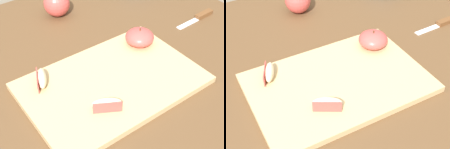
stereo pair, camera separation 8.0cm
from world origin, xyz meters
The scene contains 7 objects.
dining_table centered at (0.00, 0.00, 0.62)m, with size 1.16×0.95×0.72m.
cutting_board centered at (0.00, -0.10, 0.73)m, with size 0.44×0.30×0.02m.
apple_half_skin_up centered at (0.16, -0.02, 0.76)m, with size 0.08×0.08×0.05m.
apple_wedge_right centered at (-0.07, -0.17, 0.76)m, with size 0.07×0.06×0.03m.
apple_wedge_left centered at (-0.15, 0.00, 0.76)m, with size 0.05×0.07×0.03m.
paring_knife centered at (0.44, -0.01, 0.73)m, with size 0.16×0.03×0.01m.
whole_apple_pink_lady centered at (0.06, 0.29, 0.77)m, with size 0.09×0.09×0.09m.
Camera 2 is at (-0.29, -0.62, 1.29)m, focal length 51.46 mm.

